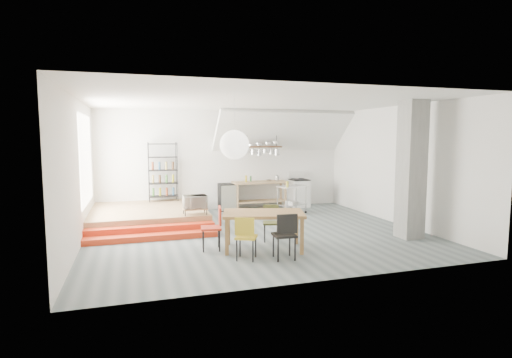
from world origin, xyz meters
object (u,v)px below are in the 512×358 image
object	(u,v)px
stove	(299,193)
dining_table	(263,216)
mini_fridge	(227,197)
rolling_cart	(292,196)

from	to	relation	value
stove	dining_table	xyz separation A→B (m)	(-2.79, -4.60, 0.23)
dining_table	mini_fridge	distance (m)	4.66
rolling_cart	mini_fridge	distance (m)	2.13
stove	rolling_cart	world-z (taller)	stove
mini_fridge	dining_table	bearing A→B (deg)	-93.63
dining_table	rolling_cart	world-z (taller)	rolling_cart
dining_table	mini_fridge	xyz separation A→B (m)	(0.29, 4.65, -0.28)
rolling_cart	mini_fridge	size ratio (longest dim) A/B	1.14
stove	mini_fridge	distance (m)	2.50
stove	mini_fridge	world-z (taller)	stove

